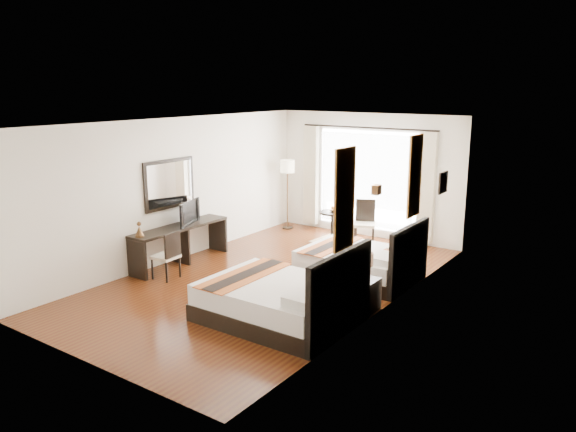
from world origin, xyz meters
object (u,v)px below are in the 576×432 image
Objects in this scene: bed_near at (282,300)px; nightstand at (362,295)px; bed_far at (362,263)px; floor_lamp at (287,171)px; table_lamp at (365,261)px; desk_chair at (167,264)px; vase at (355,278)px; console_desk at (181,245)px; fruit_bowl at (334,210)px; television at (186,213)px; window_chair at (364,231)px; side_table at (332,226)px.

bed_near is 4.18× the size of nightstand.
floor_lamp is (-3.16, 2.19, 1.12)m from bed_far.
desk_chair is (-3.56, -0.76, -0.51)m from table_lamp.
bed_far is 13.27× the size of vase.
console_desk is 10.84× the size of fruit_bowl.
desk_chair is 0.52× the size of floor_lamp.
desk_chair reaches higher than nightstand.
bed_far is 3.50m from desk_chair.
television is 0.93× the size of desk_chair.
window_chair reaches higher than table_lamp.
console_desk is (-3.97, 0.27, -0.20)m from vase.
side_table is 0.68× the size of window_chair.
bed_near is at bearing -69.21° from fruit_bowl.
console_desk is 2.27× the size of window_chair.
bed_far is 1.49m from nightstand.
floor_lamp is (-3.07, 4.52, 1.09)m from bed_near.
fruit_bowl is at bearing 127.21° from table_lamp.
console_desk is at bearing 176.18° from vase.
fruit_bowl reaches higher than side_table.
bed_near is 1.16m from vase.
bed_far is 2.05× the size of window_chair.
bed_near reaches higher than nightstand.
console_desk is at bearing -64.43° from desk_chair.
desk_chair is (0.42, -0.94, -0.72)m from television.
bed_near reaches higher than vase.
table_lamp is (0.70, -1.25, 0.49)m from bed_far.
nightstand is 4.05m from television.
window_chair is (-0.90, 4.35, -0.02)m from bed_near.
bed_far is 0.90× the size of console_desk.
console_desk reaches higher than vase.
television is at bearing -161.86° from bed_far.
table_lamp is 0.25× the size of floor_lamp.
fruit_bowl is at bearing 124.89° from vase.
console_desk reaches higher than nightstand.
table_lamp is 3.98m from side_table.
window_chair reaches higher than side_table.
television is at bearing 158.46° from bed_near.
nightstand is 3.73m from window_chair.
floor_lamp is at bearing 167.71° from side_table.
table_lamp is at bearing 3.09° from window_chair.
table_lamp reaches higher than console_desk.
desk_chair is (-3.56, -0.69, 0.02)m from nightstand.
nightstand is 4.03m from fruit_bowl.
side_table is 0.75m from window_chair.
desk_chair is at bearing -168.97° from nightstand.
bed_far is at bearing 117.82° from nightstand.
fruit_bowl is (-2.39, 3.22, 0.44)m from nightstand.
nightstand is 0.53m from table_lamp.
television is 0.84× the size of window_chair.
bed_far is 1.19× the size of floor_lamp.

